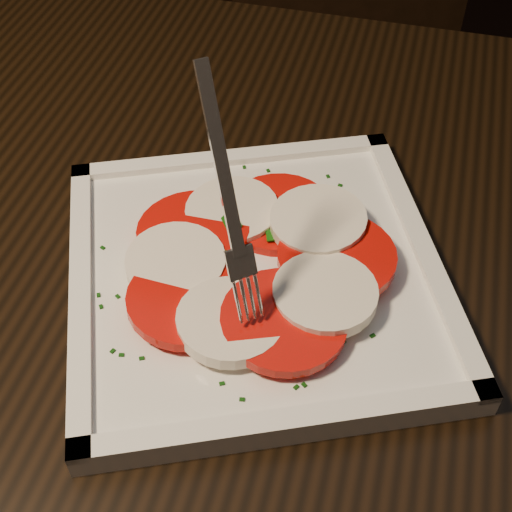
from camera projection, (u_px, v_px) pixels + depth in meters
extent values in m
plane|color=black|center=(359.00, 461.00, 1.24)|extent=(6.00, 6.00, 0.00)
cube|color=black|center=(358.00, 318.00, 0.53)|extent=(1.28, 0.92, 0.04)
cylinder|color=black|center=(28.00, 229.00, 1.12)|extent=(0.06, 0.06, 0.71)
cube|color=black|center=(372.00, 105.00, 1.19)|extent=(0.53, 0.53, 0.04)
cylinder|color=black|center=(280.00, 293.00, 1.23)|extent=(0.04, 0.04, 0.41)
cylinder|color=black|center=(479.00, 270.00, 1.26)|extent=(0.04, 0.04, 0.41)
cylinder|color=black|center=(250.00, 160.00, 1.47)|extent=(0.04, 0.04, 0.41)
cylinder|color=black|center=(419.00, 144.00, 1.51)|extent=(0.04, 0.04, 0.41)
cube|color=white|center=(256.00, 277.00, 0.52)|extent=(0.34, 0.34, 0.01)
cylinder|color=red|center=(278.00, 213.00, 0.55)|extent=(0.09, 0.09, 0.01)
cylinder|color=white|center=(232.00, 212.00, 0.55)|extent=(0.07, 0.07, 0.01)
cylinder|color=red|center=(193.00, 231.00, 0.54)|extent=(0.09, 0.09, 0.01)
cylinder|color=white|center=(176.00, 263.00, 0.51)|extent=(0.07, 0.07, 0.01)
cylinder|color=red|center=(189.00, 299.00, 0.49)|extent=(0.09, 0.09, 0.01)
cylinder|color=white|center=(230.00, 321.00, 0.47)|extent=(0.07, 0.07, 0.02)
cylinder|color=red|center=(284.00, 320.00, 0.47)|extent=(0.09, 0.09, 0.01)
cylinder|color=white|center=(325.00, 294.00, 0.49)|extent=(0.07, 0.07, 0.01)
cylinder|color=red|center=(337.00, 257.00, 0.51)|extent=(0.09, 0.09, 0.01)
cylinder|color=white|center=(318.00, 221.00, 0.53)|extent=(0.07, 0.07, 0.01)
cube|color=#14500D|center=(239.00, 295.00, 0.49)|extent=(0.04, 0.01, 0.00)
cube|color=#14500D|center=(228.00, 216.00, 0.54)|extent=(0.03, 0.03, 0.01)
cube|color=#14500D|center=(290.00, 233.00, 0.53)|extent=(0.04, 0.02, 0.00)
cube|color=#14500D|center=(211.00, 269.00, 0.50)|extent=(0.03, 0.04, 0.00)
cube|color=#14500D|center=(191.00, 279.00, 0.50)|extent=(0.03, 0.02, 0.00)
cube|color=#14500D|center=(322.00, 310.00, 0.48)|extent=(0.03, 0.02, 0.00)
cube|color=#14500D|center=(277.00, 326.00, 0.47)|extent=(0.03, 0.01, 0.00)
cube|color=#0D3C0A|center=(343.00, 211.00, 0.56)|extent=(0.00, 0.00, 0.00)
cube|color=#0D3C0A|center=(118.00, 296.00, 0.50)|extent=(0.00, 0.00, 0.00)
cube|color=#0D3C0A|center=(121.00, 355.00, 0.47)|extent=(0.00, 0.00, 0.00)
cube|color=#0D3C0A|center=(242.00, 399.00, 0.44)|extent=(0.00, 0.00, 0.00)
cube|color=#0D3C0A|center=(101.00, 307.00, 0.49)|extent=(0.00, 0.00, 0.00)
cube|color=#0D3C0A|center=(349.00, 200.00, 0.57)|extent=(0.00, 0.00, 0.00)
cube|color=#0D3C0A|center=(103.00, 248.00, 0.53)|extent=(0.00, 0.00, 0.00)
cube|color=#0D3C0A|center=(139.00, 293.00, 0.50)|extent=(0.00, 0.00, 0.00)
cube|color=#0D3C0A|center=(197.00, 355.00, 0.47)|extent=(0.00, 0.00, 0.00)
cube|color=#0D3C0A|center=(297.00, 199.00, 0.57)|extent=(0.00, 0.00, 0.00)
cube|color=#0D3C0A|center=(268.00, 171.00, 0.59)|extent=(0.00, 0.00, 0.00)
cube|color=#0D3C0A|center=(291.00, 361.00, 0.46)|extent=(0.00, 0.00, 0.00)
cube|color=#0D3C0A|center=(222.00, 384.00, 0.45)|extent=(0.00, 0.00, 0.00)
cube|color=#0D3C0A|center=(340.00, 195.00, 0.57)|extent=(0.00, 0.00, 0.00)
cube|color=#0D3C0A|center=(328.00, 176.00, 0.59)|extent=(0.00, 0.00, 0.00)
cube|color=#0D3C0A|center=(217.00, 197.00, 0.57)|extent=(0.00, 0.00, 0.00)
cube|color=#0D3C0A|center=(296.00, 387.00, 0.45)|extent=(0.00, 0.00, 0.00)
cube|color=#0D3C0A|center=(256.00, 366.00, 0.46)|extent=(0.00, 0.00, 0.00)
cube|color=#0D3C0A|center=(244.00, 167.00, 0.59)|extent=(0.00, 0.00, 0.00)
cube|color=#0D3C0A|center=(99.00, 295.00, 0.50)|extent=(0.00, 0.00, 0.00)
cube|color=#0D3C0A|center=(373.00, 336.00, 0.48)|extent=(0.00, 0.00, 0.00)
cube|color=#0D3C0A|center=(142.00, 358.00, 0.46)|extent=(0.00, 0.00, 0.00)
cube|color=#0D3C0A|center=(300.00, 186.00, 0.58)|extent=(0.00, 0.00, 0.00)
cube|color=#0D3C0A|center=(113.00, 351.00, 0.47)|extent=(0.00, 0.00, 0.00)
cube|color=#0D3C0A|center=(340.00, 185.00, 0.58)|extent=(0.00, 0.00, 0.00)
cube|color=#0D3C0A|center=(343.00, 342.00, 0.47)|extent=(0.00, 0.00, 0.00)
cube|color=#0D3C0A|center=(304.00, 385.00, 0.45)|extent=(0.00, 0.00, 0.00)
cube|color=#0D3C0A|center=(387.00, 279.00, 0.51)|extent=(0.00, 0.00, 0.00)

